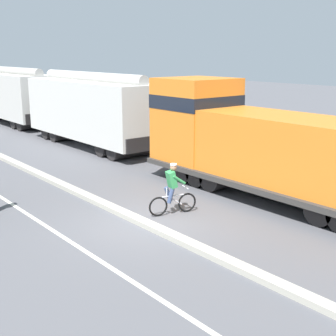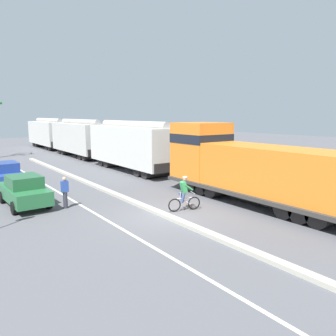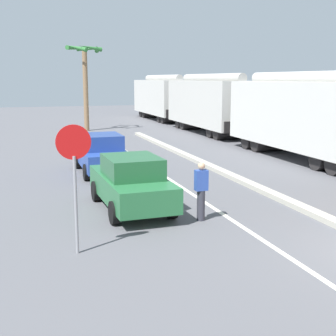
% 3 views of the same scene
% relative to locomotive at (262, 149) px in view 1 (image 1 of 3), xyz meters
% --- Properties ---
extents(ground_plane, '(120.00, 120.00, 0.00)m').
position_rel_locomotive_xyz_m(ground_plane, '(-5.21, 0.35, -1.80)').
color(ground_plane, '#56565B').
extents(median_curb, '(0.36, 36.00, 0.16)m').
position_rel_locomotive_xyz_m(median_curb, '(-5.21, 6.35, -1.72)').
color(median_curb, '#B2AD9E').
rests_on(median_curb, ground).
extents(locomotive, '(3.10, 11.61, 4.20)m').
position_rel_locomotive_xyz_m(locomotive, '(0.00, 0.00, 0.00)').
color(locomotive, orange).
rests_on(locomotive, ground).
extents(hopper_car_lead, '(2.90, 10.60, 4.18)m').
position_rel_locomotive_xyz_m(hopper_car_lead, '(0.00, 12.16, 0.28)').
color(hopper_car_lead, silver).
rests_on(hopper_car_lead, ground).
extents(hopper_car_middle, '(2.90, 10.60, 4.18)m').
position_rel_locomotive_xyz_m(hopper_car_middle, '(0.00, 23.76, 0.28)').
color(hopper_car_middle, beige).
rests_on(hopper_car_middle, ground).
extents(cyclist, '(1.67, 0.60, 1.71)m').
position_rel_locomotive_xyz_m(cyclist, '(-3.87, 0.46, -0.98)').
color(cyclist, black).
rests_on(cyclist, ground).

